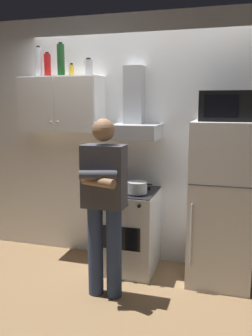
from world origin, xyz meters
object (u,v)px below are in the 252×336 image
Objects in this scene: bottle_soda_red at (47,65)px; bottle_wine_green at (61,60)px; range_hood at (132,119)px; microwave at (226,106)px; refrigerator at (221,203)px; bottle_canister_steel at (88,68)px; upper_cabinet at (62,105)px; bottle_vodka_clear at (39,62)px; person_standing at (104,202)px; cooking_pot at (137,188)px; stove_oven at (128,230)px; bottle_spice_jar at (72,70)px.

bottle_wine_green is at bearing 0.12° from bottle_soda_red.
microwave is at bearing -6.46° from range_hood.
range_hood is 1.25m from refrigerator.
refrigerator is 2.35m from bottle_soda_red.
bottle_canister_steel is at bearing 175.78° from range_hood.
bottle_vodka_clear reaches higher than upper_cabinet.
range_hood is at bearing 0.09° from upper_cabinet.
bottle_wine_green is at bearing 135.56° from person_standing.
cooking_pot is at bearing -10.69° from bottle_vodka_clear.
refrigerator is at bearing -7.55° from range_hood.
bottle_vodka_clear is at bearing 174.38° from stove_oven.
range_hood is 0.46× the size of person_standing.
range_hood is at bearing -4.22° from bottle_canister_steel.
bottle_canister_steel is 0.18m from bottle_spice_jar.
person_standing is 5.05× the size of bottle_vodka_clear.
cooking_pot is at bearing -171.68° from refrigerator.
refrigerator is 6.20× the size of bottle_soda_red.
bottle_canister_steel is (0.30, 0.05, -0.08)m from bottle_wine_green.
microwave is 2.05m from bottle_vodka_clear.
bottle_wine_green is at bearing 176.78° from microwave.
range_hood reaches higher than cooking_pot.
microwave is 1.80m from bottle_wine_green.
stove_oven is 2.06m from bottle_vodka_clear.
bottle_vodka_clear is (-2.00, 0.10, 1.41)m from refrigerator.
bottle_canister_steel is (-1.44, 0.14, 0.40)m from microwave.
person_standing is at bearing -49.64° from bottle_spice_jar.
cooking_pot is 0.92× the size of bottle_vodka_clear.
bottle_spice_jar is at bearing -179.12° from range_hood.
refrigerator is 0.94m from microwave.
cooking_pot is at bearing -14.73° from upper_cabinet.
bottle_spice_jar is at bearing 175.90° from refrigerator.
bottle_soda_red is 1.38× the size of bottle_canister_steel.
person_standing is 0.52m from cooking_pot.
upper_cabinet is 0.50m from bottle_canister_steel.
bottle_wine_green is (-1.74, 0.10, 0.48)m from microwave.
bottle_canister_steel is (-0.49, 0.04, 0.54)m from range_hood.
cooking_pot is 1.16× the size of bottle_soda_red.
upper_cabinet is 3.01× the size of cooking_pot.
cooking_pot is 1.75m from bottle_vodka_clear.
range_hood is at bearing 86.09° from person_standing.
bottle_spice_jar is at bearing -3.75° from upper_cabinet.
cooking_pot is (-0.82, -0.12, 0.13)m from refrigerator.
bottle_soda_red is (-1.08, 0.24, 1.24)m from cooking_pot.
bottle_spice_jar is (0.12, -0.00, -0.11)m from bottle_wine_green.
person_standing reaches higher than stove_oven.
microwave is at bearing -3.45° from bottle_spice_jar.
person_standing is at bearing -148.00° from microwave.
stove_oven is at bearing -8.44° from bottle_wine_green.
upper_cabinet is 1.55m from stove_oven.
upper_cabinet is 1.88× the size of microwave.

